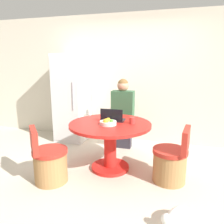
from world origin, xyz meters
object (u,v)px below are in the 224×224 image
chair_right_side (171,163)px  person_seated (123,111)px  laptop (113,118)px  dining_table (110,137)px  chair_near_left_corner (49,163)px  refrigerator (72,98)px  cat (177,216)px  fruit_bowl (108,122)px

chair_right_side → person_seated: bearing=-128.9°
laptop → chair_right_side: bearing=164.0°
dining_table → chair_near_left_corner: bearing=-139.2°
refrigerator → chair_near_left_corner: size_ratio=2.29×
cat → person_seated: bearing=-110.2°
dining_table → chair_right_side: chair_right_side is taller
laptop → fruit_bowl: laptop is taller
chair_right_side → fruit_bowl: 1.05m
chair_right_side → laptop: bearing=-98.2°
laptop → refrigerator: bearing=-39.3°
dining_table → fruit_bowl: size_ratio=5.04×
dining_table → chair_right_side: size_ratio=1.56×
laptop → cat: 1.65m
laptop → fruit_bowl: size_ratio=1.43×
refrigerator → cat: bearing=-43.5°
laptop → chair_near_left_corner: bearing=46.6°
refrigerator → laptop: refrigerator is taller
chair_right_side → chair_near_left_corner: same height
chair_near_left_corner → person_seated: (0.70, 1.44, 0.47)m
dining_table → chair_right_side: bearing=-7.8°
chair_near_left_corner → fruit_bowl: bearing=-94.8°
refrigerator → chair_right_side: refrigerator is taller
laptop → fruit_bowl: bearing=88.8°
refrigerator → person_seated: refrigerator is taller
dining_table → chair_near_left_corner: (-0.70, -0.60, -0.25)m
chair_near_left_corner → person_seated: 1.67m
refrigerator → dining_table: size_ratio=1.46×
dining_table → chair_right_side: (0.91, -0.13, -0.25)m
person_seated → chair_near_left_corner: bearing=64.1°
chair_near_left_corner → laptop: bearing=-84.2°
chair_right_side → laptop: (-0.91, 0.26, 0.51)m
fruit_bowl → chair_near_left_corner: bearing=-144.0°
chair_near_left_corner → laptop: (0.70, 0.74, 0.51)m
cat → laptop: bearing=-97.0°
refrigerator → fruit_bowl: bearing=-45.6°
refrigerator → chair_near_left_corner: refrigerator is taller
chair_near_left_corner → fruit_bowl: (0.69, 0.50, 0.50)m
dining_table → cat: size_ratio=3.52×
dining_table → fruit_bowl: 0.27m
dining_table → cat: dining_table is taller
person_seated → cat: bearing=118.9°
fruit_bowl → chair_right_side: bearing=-1.7°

